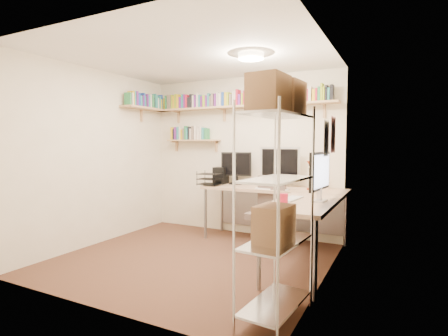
% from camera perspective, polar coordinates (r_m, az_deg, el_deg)
% --- Properties ---
extents(ground, '(3.20, 3.20, 0.00)m').
position_cam_1_polar(ground, '(4.54, -5.22, -14.56)').
color(ground, '#42291C').
rests_on(ground, ground).
extents(room_shell, '(3.24, 3.04, 2.52)m').
position_cam_1_polar(room_shell, '(4.31, -5.29, 5.36)').
color(room_shell, beige).
rests_on(room_shell, ground).
extents(wall_shelves, '(3.12, 1.09, 0.80)m').
position_cam_1_polar(wall_shelves, '(5.67, -1.91, 9.93)').
color(wall_shelves, tan).
rests_on(wall_shelves, ground).
extents(corner_desk, '(2.15, 2.05, 1.40)m').
position_cam_1_polar(corner_desk, '(4.87, 7.58, -3.67)').
color(corner_desk, '#D3AD89').
rests_on(corner_desk, ground).
extents(office_chair, '(0.52, 0.53, 1.00)m').
position_cam_1_polar(office_chair, '(4.83, 7.11, -8.30)').
color(office_chair, black).
rests_on(office_chair, ground).
extents(wire_rack, '(0.44, 0.79, 1.96)m').
position_cam_1_polar(wire_rack, '(2.80, 8.53, 1.25)').
color(wire_rack, silver).
rests_on(wire_rack, ground).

